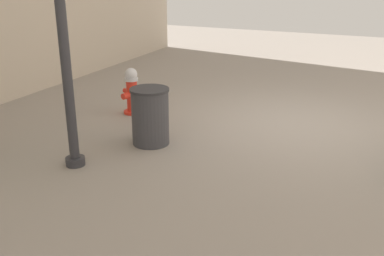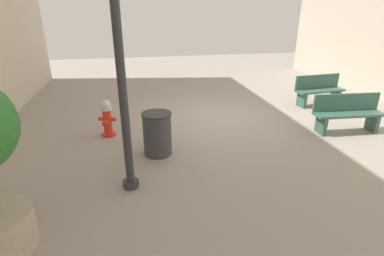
# 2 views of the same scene
# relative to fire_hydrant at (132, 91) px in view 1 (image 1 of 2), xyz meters

# --- Properties ---
(ground_plane) EXTENTS (23.40, 23.40, 0.00)m
(ground_plane) POSITION_rel_fire_hydrant_xyz_m (-3.03, -0.69, -0.45)
(ground_plane) COLOR gray
(fire_hydrant) EXTENTS (0.44, 0.42, 0.90)m
(fire_hydrant) POSITION_rel_fire_hydrant_xyz_m (0.00, 0.00, 0.00)
(fire_hydrant) COLOR red
(fire_hydrant) RESTS_ON ground_plane
(trash_bin) EXTENTS (0.63, 0.63, 0.92)m
(trash_bin) POSITION_rel_fire_hydrant_xyz_m (-1.10, 1.23, 0.01)
(trash_bin) COLOR #38383D
(trash_bin) RESTS_ON ground_plane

